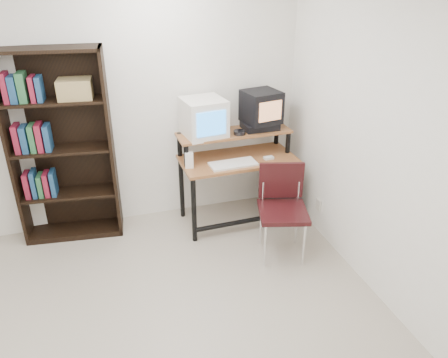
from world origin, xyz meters
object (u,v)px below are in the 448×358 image
object	(u,v)px
computer_desk	(237,162)
crt_monitor	(204,118)
crt_tv	(261,107)
school_chair	(282,201)
bookshelf	(62,146)
pc_tower	(276,196)

from	to	relation	value
computer_desk	crt_monitor	xyz separation A→B (m)	(-0.32, 0.11, 0.47)
crt_tv	school_chair	bearing A→B (deg)	-106.49
computer_desk	bookshelf	distance (m)	1.74
crt_tv	bookshelf	distance (m)	2.01
school_chair	bookshelf	xyz separation A→B (m)	(-1.91, 0.93, 0.42)
pc_tower	school_chair	bearing A→B (deg)	-104.86
pc_tower	school_chair	size ratio (longest dim) A/B	0.51
crt_tv	computer_desk	bearing A→B (deg)	-168.08
pc_tower	school_chair	world-z (taller)	school_chair
crt_monitor	school_chair	size ratio (longest dim) A/B	0.51
computer_desk	crt_tv	world-z (taller)	crt_tv
bookshelf	computer_desk	bearing A→B (deg)	-1.86
computer_desk	pc_tower	size ratio (longest dim) A/B	2.67
pc_tower	bookshelf	world-z (taller)	bookshelf
computer_desk	bookshelf	world-z (taller)	bookshelf
computer_desk	school_chair	world-z (taller)	computer_desk
crt_tv	school_chair	xyz separation A→B (m)	(-0.08, -0.82, -0.67)
computer_desk	crt_monitor	bearing A→B (deg)	158.62
crt_monitor	school_chair	xyz separation A→B (m)	(0.54, -0.81, -0.61)
pc_tower	bookshelf	xyz separation A→B (m)	(-2.15, 0.26, 0.76)
pc_tower	school_chair	distance (m)	0.79
computer_desk	crt_tv	size ratio (longest dim) A/B	2.96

